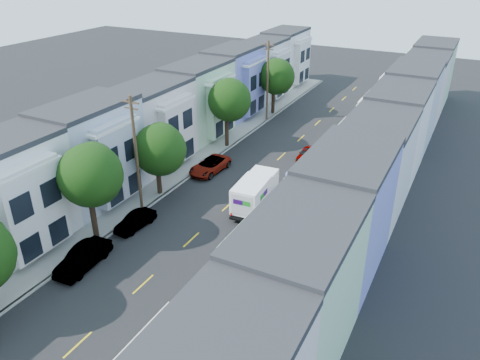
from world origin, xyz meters
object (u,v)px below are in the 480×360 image
at_px(tree_far_r, 376,101).
at_px(parked_left_b, 83,258).
at_px(parked_right_c, 328,156).
at_px(parked_right_d, 351,129).
at_px(parked_right_b, 236,262).
at_px(parked_left_c, 136,221).
at_px(parked_left_d, 210,166).
at_px(parked_right_a, 195,311).
at_px(utility_pole_far, 268,81).
at_px(tree_c, 159,150).
at_px(tree_d, 229,100).
at_px(fedex_truck, 255,192).
at_px(tree_b, 90,175).
at_px(lead_sedan, 307,154).
at_px(utility_pole_near, 136,155).
at_px(tree_e, 276,77).

relative_size(tree_far_r, parked_left_b, 1.13).
relative_size(parked_right_c, parked_right_d, 0.83).
xyz_separation_m(parked_right_b, parked_right_d, (0.00, 29.45, -0.01)).
bearing_deg(parked_left_c, parked_left_d, 94.48).
height_order(parked_right_a, parked_right_c, parked_right_c).
height_order(utility_pole_far, parked_right_b, utility_pole_far).
xyz_separation_m(tree_c, tree_d, (-0.00, 12.76, 0.99)).
relative_size(tree_c, parked_right_d, 1.36).
xyz_separation_m(fedex_truck, parked_left_c, (-7.12, -7.31, -0.97)).
relative_size(tree_b, fedex_truck, 1.35).
relative_size(tree_c, utility_pole_far, 0.68).
height_order(tree_c, utility_pole_far, utility_pole_far).
bearing_deg(fedex_truck, tree_b, -134.68).
height_order(utility_pole_far, parked_left_c, utility_pole_far).
relative_size(parked_left_d, parked_right_b, 1.06).
bearing_deg(lead_sedan, tree_far_r, 69.46).
distance_m(fedex_truck, parked_right_d, 21.08).
distance_m(tree_c, tree_d, 12.80).
distance_m(tree_far_r, parked_right_b, 32.63).
relative_size(tree_far_r, lead_sedan, 1.38).
distance_m(tree_c, parked_right_c, 18.20).
xyz_separation_m(tree_b, tree_d, (0.00, 21.03, -0.11)).
height_order(tree_d, parked_left_d, tree_d).
bearing_deg(parked_left_c, fedex_truck, 50.21).
relative_size(fedex_truck, lead_sedan, 1.58).
xyz_separation_m(tree_c, lead_sedan, (8.94, 13.59, -3.88)).
height_order(tree_d, fedex_truck, tree_d).
bearing_deg(tree_b, parked_left_b, -65.65).
xyz_separation_m(utility_pole_far, parked_right_b, (11.20, -29.82, -4.39)).
height_order(tree_d, parked_left_c, tree_d).
height_order(tree_c, tree_d, tree_d).
distance_m(tree_d, parked_left_c, 19.04).
bearing_deg(tree_b, tree_d, 90.00).
xyz_separation_m(tree_d, parked_right_a, (11.20, -24.94, -4.82)).
relative_size(tree_b, parked_right_d, 1.59).
xyz_separation_m(tree_b, utility_pole_near, (0.00, 5.25, -0.43)).
relative_size(tree_c, parked_left_c, 1.84).
bearing_deg(utility_pole_near, parked_left_d, 81.29).
distance_m(parked_left_b, parked_right_c, 27.03).
relative_size(tree_e, utility_pole_near, 0.75).
bearing_deg(utility_pole_far, tree_b, -90.00).
height_order(lead_sedan, parked_right_c, parked_right_c).
relative_size(parked_left_c, parked_right_a, 0.86).
bearing_deg(fedex_truck, utility_pole_near, -155.13).
relative_size(tree_c, parked_right_c, 1.63).
relative_size(parked_right_a, parked_right_b, 0.92).
bearing_deg(tree_e, parked_left_c, -87.43).
bearing_deg(lead_sedan, utility_pole_far, 132.55).
relative_size(tree_far_r, fedex_truck, 0.88).
bearing_deg(tree_c, utility_pole_far, 90.00).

